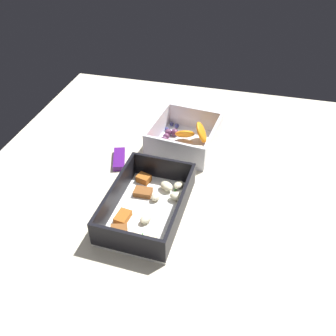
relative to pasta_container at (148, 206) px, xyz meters
The scene contains 5 objects.
table_surface 12.87cm from the pasta_container, ahead, with size 80.00×80.00×2.00cm, color beige.
pasta_container is the anchor object (origin of this frame).
fruit_bowl 22.35cm from the pasta_container, ahead, with size 16.67×15.50×5.88cm.
candy_bar 16.90cm from the pasta_container, 38.28° to the left, with size 7.00×2.40×1.20cm, color #51197A.
paper_cup_liner 33.93cm from the pasta_container, ahead, with size 3.93×3.93×2.14cm, color white.
Camera 1 is at (-56.08, -12.86, 50.47)cm, focal length 38.26 mm.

